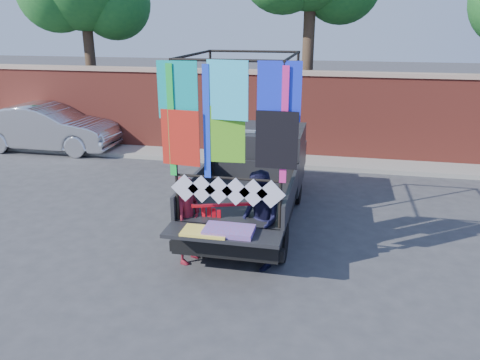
% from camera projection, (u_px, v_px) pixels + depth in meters
% --- Properties ---
extents(ground, '(90.00, 90.00, 0.00)m').
position_uv_depth(ground, '(209.00, 260.00, 8.24)').
color(ground, '#38383A').
rests_on(ground, ground).
extents(brick_wall, '(30.00, 0.45, 2.61)m').
position_uv_depth(brick_wall, '(270.00, 113.00, 14.29)').
color(brick_wall, '#9A392C').
rests_on(brick_wall, ground).
extents(curb, '(30.00, 1.20, 0.12)m').
position_uv_depth(curb, '(265.00, 159.00, 14.05)').
color(curb, gray).
rests_on(curb, ground).
extents(pickup_truck, '(2.20, 5.51, 3.47)m').
position_uv_depth(pickup_truck, '(257.00, 173.00, 10.14)').
color(pickup_truck, black).
rests_on(pickup_truck, ground).
extents(sedan, '(4.56, 1.67, 1.49)m').
position_uv_depth(sedan, '(48.00, 127.00, 15.03)').
color(sedan, '#B7B9BF').
rests_on(sedan, ground).
extents(woman, '(0.51, 0.64, 1.55)m').
position_uv_depth(woman, '(188.00, 220.00, 7.98)').
color(woman, maroon).
rests_on(woman, ground).
extents(man, '(0.96, 1.03, 1.70)m').
position_uv_depth(man, '(259.00, 221.00, 7.77)').
color(man, black).
rests_on(man, ground).
extents(streamer_bundle, '(1.01, 0.38, 0.72)m').
position_uv_depth(streamer_bundle, '(216.00, 216.00, 7.86)').
color(streamer_bundle, red).
rests_on(streamer_bundle, ground).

